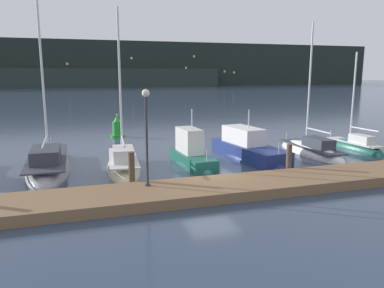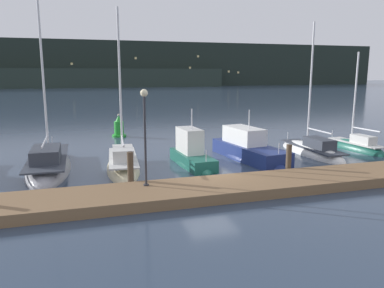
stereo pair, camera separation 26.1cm
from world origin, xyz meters
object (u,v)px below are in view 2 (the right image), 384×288
sailboat_berth_6 (312,152)px  channel_buoy (119,128)px  sailboat_berth_3 (123,167)px  sailboat_berth_2 (49,167)px  motorboat_berth_5 (249,154)px  sailboat_berth_7 (356,148)px  dock_lamppost (145,122)px  motorboat_berth_4 (192,159)px

sailboat_berth_6 → channel_buoy: (-11.28, 10.56, 0.58)m
sailboat_berth_3 → sailboat_berth_2: bearing=162.0°
motorboat_berth_5 → sailboat_berth_6: 4.52m
sailboat_berth_2 → sailboat_berth_7: sailboat_berth_2 is taller
sailboat_berth_7 → channel_buoy: size_ratio=3.85×
dock_lamppost → motorboat_berth_5: bearing=35.5°
motorboat_berth_5 → sailboat_berth_6: sailboat_berth_6 is taller
sailboat_berth_2 → motorboat_berth_4: size_ratio=2.46×
sailboat_berth_6 → dock_lamppost: bearing=-156.3°
motorboat_berth_4 → channel_buoy: bearing=104.9°
sailboat_berth_6 → channel_buoy: size_ratio=4.80×
sailboat_berth_2 → sailboat_berth_6: sailboat_berth_2 is taller
motorboat_berth_4 → channel_buoy: (-2.96, 11.13, 0.34)m
sailboat_berth_6 → sailboat_berth_7: sailboat_berth_6 is taller
sailboat_berth_2 → dock_lamppost: bearing=-54.0°
sailboat_berth_3 → sailboat_berth_7: bearing=2.6°
sailboat_berth_2 → sailboat_berth_3: (3.92, -1.27, 0.03)m
channel_buoy → dock_lamppost: 15.93m
motorboat_berth_5 → sailboat_berth_6: bearing=0.1°
sailboat_berth_2 → sailboat_berth_3: 4.12m
sailboat_berth_2 → sailboat_berth_7: bearing=-1.6°
motorboat_berth_4 → sailboat_berth_7: size_ratio=0.67×
dock_lamppost → sailboat_berth_6: bearing=23.7°
motorboat_berth_4 → sailboat_berth_2: bearing=169.8°
sailboat_berth_7 → channel_buoy: sailboat_berth_7 is taller
sailboat_berth_2 → motorboat_berth_5: (11.61, -0.85, 0.19)m
sailboat_berth_2 → sailboat_berth_7: (19.80, -0.55, -0.01)m
channel_buoy → dock_lamppost: size_ratio=0.46×
sailboat_berth_3 → channel_buoy: sailboat_berth_3 is taller
sailboat_berth_3 → sailboat_berth_6: size_ratio=1.02×
sailboat_berth_6 → sailboat_berth_3: bearing=-178.0°
sailboat_berth_7 → sailboat_berth_2: bearing=178.4°
sailboat_berth_7 → dock_lamppost: bearing=-160.6°
sailboat_berth_3 → motorboat_berth_4: 3.89m
motorboat_berth_4 → channel_buoy: motorboat_berth_4 is taller
sailboat_berth_7 → motorboat_berth_4: bearing=-175.9°
sailboat_berth_6 → motorboat_berth_5: bearing=-179.9°
sailboat_berth_3 → sailboat_berth_7: sailboat_berth_3 is taller
sailboat_berth_6 → channel_buoy: sailboat_berth_6 is taller
sailboat_berth_2 → dock_lamppost: 8.03m
channel_buoy → sailboat_berth_3: bearing=-94.8°
sailboat_berth_6 → dock_lamppost: sailboat_berth_6 is taller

